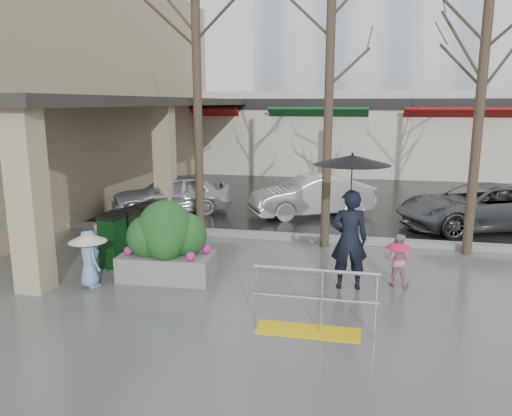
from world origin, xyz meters
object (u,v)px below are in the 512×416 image
at_px(child_pink, 398,257).
at_px(car_b, 312,196).
at_px(child_blue, 89,252).
at_px(car_a, 171,193).
at_px(handrail, 312,309).
at_px(planter, 167,242).
at_px(news_boxes, 135,232).
at_px(tree_west, 196,34).
at_px(tree_midwest, 331,23).
at_px(tree_mideast, 486,36).
at_px(car_c, 479,207).
at_px(woman, 350,210).

relative_size(child_pink, car_b, 0.27).
distance_m(child_blue, car_a, 6.57).
height_order(handrail, planter, planter).
distance_m(planter, news_boxes, 1.80).
distance_m(tree_west, child_pink, 6.99).
height_order(tree_midwest, car_a, tree_midwest).
height_order(car_a, car_b, same).
height_order(tree_midwest, child_blue, tree_midwest).
bearing_deg(news_boxes, tree_mideast, 24.16).
xyz_separation_m(handrail, car_c, (3.92, 7.43, 0.25)).
xyz_separation_m(woman, car_a, (-5.72, 5.56, -0.89)).
bearing_deg(child_blue, tree_west, -70.62).
distance_m(handrail, planter, 3.58).
height_order(tree_mideast, car_c, tree_mideast).
distance_m(tree_west, child_blue, 5.85).
xyz_separation_m(tree_mideast, planter, (-6.21, -3.00, -4.09)).
bearing_deg(tree_midwest, child_pink, -57.31).
height_order(tree_west, news_boxes, tree_west).
height_order(tree_mideast, planter, tree_mideast).
bearing_deg(news_boxes, woman, -0.94).
xyz_separation_m(tree_west, child_pink, (4.76, -2.43, -4.51)).
relative_size(woman, car_a, 0.70).
bearing_deg(child_pink, tree_midwest, -47.03).
xyz_separation_m(planter, news_boxes, (-1.28, 1.25, -0.19)).
relative_size(tree_mideast, car_c, 1.43).
xyz_separation_m(tree_midwest, car_b, (-0.66, 3.36, -4.60)).
bearing_deg(tree_west, car_a, 123.98).
relative_size(handrail, news_boxes, 0.91).
distance_m(tree_midwest, tree_mideast, 3.32).
distance_m(child_pink, planter, 4.51).
bearing_deg(car_b, tree_west, -65.92).
height_order(child_pink, car_a, car_a).
relative_size(tree_west, planter, 3.62).
xyz_separation_m(woman, car_c, (3.44, 5.40, -0.89)).
distance_m(handrail, car_b, 8.21).
bearing_deg(news_boxes, car_b, 66.42).
bearing_deg(tree_mideast, child_pink, -125.61).
height_order(tree_midwest, woman, tree_midwest).
bearing_deg(tree_midwest, handrail, -88.09).
bearing_deg(handrail, car_c, 62.22).
bearing_deg(woman, tree_mideast, -142.50).
distance_m(car_a, car_c, 9.16).
distance_m(tree_mideast, planter, 8.02).
xyz_separation_m(tree_west, car_b, (2.54, 3.36, -4.45)).
bearing_deg(planter, news_boxes, 135.59).
bearing_deg(handrail, car_a, 124.62).
relative_size(tree_west, tree_midwest, 0.97).
distance_m(woman, car_a, 8.03).
relative_size(handrail, tree_west, 0.28).
xyz_separation_m(handrail, car_a, (-5.24, 7.59, 0.25)).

